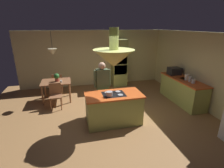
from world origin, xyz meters
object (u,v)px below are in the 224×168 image
object	(u,v)px
canister_sugar	(190,79)
microwave_on_counter	(174,71)
dining_table	(56,84)
chair_by_back_wall	(57,82)
cup_on_table	(61,81)
canister_flour	(193,81)
oven_tower	(119,63)
canister_tea	(187,77)
kitchen_island	(114,108)
chair_facing_island	(56,94)
potted_plant_on_table	(57,77)
cooking_pot_on_cooktop	(109,94)
person_at_island	(102,85)

from	to	relation	value
canister_sugar	microwave_on_counter	xyz separation A→B (m)	(0.00, 0.95, 0.05)
dining_table	microwave_on_counter	xyz separation A→B (m)	(4.54, -0.68, 0.39)
microwave_on_counter	chair_by_back_wall	bearing A→B (deg)	163.61
cup_on_table	canister_flour	distance (m)	4.63
oven_tower	dining_table	world-z (taller)	oven_tower
chair_by_back_wall	cup_on_table	bearing A→B (deg)	103.08
chair_by_back_wall	canister_tea	size ratio (longest dim) A/B	3.96
kitchen_island	chair_by_back_wall	world-z (taller)	kitchen_island
canister_sugar	canister_tea	size ratio (longest dim) A/B	0.83
microwave_on_counter	cup_on_table	bearing A→B (deg)	173.82
chair_facing_island	chair_by_back_wall	world-z (taller)	same
dining_table	canister_sugar	size ratio (longest dim) A/B	5.88
potted_plant_on_table	microwave_on_counter	size ratio (longest dim) A/B	0.65
canister_sugar	cooking_pot_on_cooktop	xyz separation A→B (m)	(-3.00, -0.60, -0.01)
canister_flour	microwave_on_counter	size ratio (longest dim) A/B	0.31
dining_table	kitchen_island	bearing A→B (deg)	-51.01
potted_plant_on_table	cup_on_table	xyz separation A→B (m)	(0.16, -0.21, -0.12)
dining_table	cup_on_table	size ratio (longest dim) A/B	11.90
person_at_island	chair_by_back_wall	bearing A→B (deg)	126.22
person_at_island	canister_tea	bearing A→B (deg)	-0.87
oven_tower	chair_by_back_wall	size ratio (longest dim) A/B	2.48
canister_tea	cup_on_table	bearing A→B (deg)	164.08
cooking_pot_on_cooktop	dining_table	bearing A→B (deg)	124.63
canister_flour	canister_sugar	distance (m)	0.18
person_at_island	canister_flour	distance (m)	3.06
person_at_island	canister_sugar	world-z (taller)	person_at_island
canister_flour	canister_sugar	xyz separation A→B (m)	(0.00, 0.18, 0.02)
microwave_on_counter	canister_flour	bearing A→B (deg)	-90.00
canister_tea	person_at_island	bearing A→B (deg)	179.13
canister_tea	dining_table	bearing A→B (deg)	162.26
cup_on_table	cooking_pot_on_cooktop	world-z (taller)	cooking_pot_on_cooktop
person_at_island	dining_table	bearing A→B (deg)	136.98
chair_facing_island	oven_tower	bearing A→B (deg)	32.65
potted_plant_on_table	canister_sugar	xyz separation A→B (m)	(4.50, -1.63, 0.07)
microwave_on_counter	canister_tea	bearing A→B (deg)	-90.00
oven_tower	cooking_pot_on_cooktop	xyz separation A→B (m)	(-1.26, -3.37, -0.09)
person_at_island	canister_flour	world-z (taller)	person_at_island
kitchen_island	cooking_pot_on_cooktop	world-z (taller)	cooking_pot_on_cooktop
cup_on_table	canister_tea	world-z (taller)	canister_tea
kitchen_island	cup_on_table	world-z (taller)	kitchen_island
dining_table	person_at_island	distance (m)	2.09
canister_sugar	dining_table	bearing A→B (deg)	160.22
chair_facing_island	cup_on_table	xyz separation A→B (m)	(0.20, 0.44, 0.30)
cup_on_table	microwave_on_counter	bearing A→B (deg)	-6.18
canister_tea	chair_facing_island	bearing A→B (deg)	169.98
potted_plant_on_table	cup_on_table	size ratio (longest dim) A/B	3.33
canister_sugar	oven_tower	bearing A→B (deg)	122.08
kitchen_island	canister_flour	bearing A→B (deg)	5.78
chair_by_back_wall	cup_on_table	size ratio (longest dim) A/B	9.67
canister_tea	cooking_pot_on_cooktop	world-z (taller)	canister_tea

